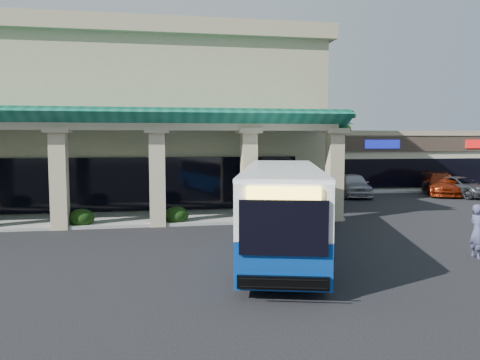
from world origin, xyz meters
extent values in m
plane|color=black|center=(0.00, 0.00, 0.00)|extent=(110.00, 110.00, 0.00)
imported|color=#46496E|center=(8.13, -3.00, 0.96)|extent=(0.47, 0.71, 1.92)
imported|color=#A7A8B0|center=(11.13, 14.64, 0.87)|extent=(2.88, 5.35, 1.73)
imported|color=maroon|center=(18.10, 14.39, 0.80)|extent=(4.23, 5.95, 1.60)
imported|color=#3A3F45|center=(18.87, 13.21, 0.72)|extent=(3.92, 5.71, 1.45)
camera|label=1|loc=(-2.97, -17.58, 4.20)|focal=35.00mm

